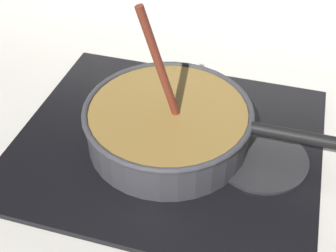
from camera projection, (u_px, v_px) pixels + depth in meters
ground at (178, 184)px, 0.82m from camera, size 2.40×1.60×0.04m
hob_plate at (168, 143)px, 0.86m from camera, size 0.56×0.48×0.01m
burner_ring at (168, 139)px, 0.86m from camera, size 0.19×0.19×0.01m
spare_burner at (261, 158)px, 0.82m from camera, size 0.17×0.17×0.01m
cooking_pan at (169, 124)px, 0.83m from camera, size 0.46×0.31×0.28m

